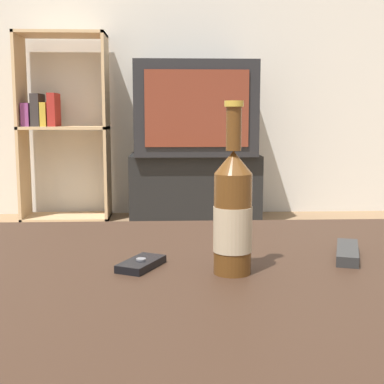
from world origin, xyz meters
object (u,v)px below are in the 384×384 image
(beer_bottle, at_px, (233,213))
(bookshelf, at_px, (59,124))
(tv_stand, at_px, (194,187))
(cell_phone, at_px, (141,264))
(remote_control, at_px, (347,252))
(television, at_px, (194,109))

(beer_bottle, bearing_deg, bookshelf, 106.73)
(tv_stand, bearing_deg, cell_phone, -94.96)
(tv_stand, bearing_deg, bookshelf, 173.74)
(tv_stand, height_order, cell_phone, cell_phone)
(beer_bottle, distance_m, remote_control, 0.27)
(television, distance_m, beer_bottle, 2.74)
(remote_control, bearing_deg, bookshelf, 130.19)
(tv_stand, relative_size, bookshelf, 0.68)
(bookshelf, relative_size, cell_phone, 11.12)
(bookshelf, bearing_deg, cell_phone, -76.08)
(beer_bottle, height_order, cell_phone, beer_bottle)
(bookshelf, relative_size, beer_bottle, 4.28)
(tv_stand, distance_m, beer_bottle, 2.76)
(tv_stand, relative_size, remote_control, 5.47)
(remote_control, bearing_deg, tv_stand, 112.07)
(tv_stand, xyz_separation_m, cell_phone, (-0.23, -2.70, 0.23))
(television, height_order, cell_phone, television)
(remote_control, bearing_deg, beer_bottle, -140.09)
(television, xyz_separation_m, beer_bottle, (-0.07, -2.74, -0.21))
(bookshelf, bearing_deg, tv_stand, -6.26)
(cell_phone, bearing_deg, remote_control, 34.04)
(beer_bottle, relative_size, remote_control, 1.88)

